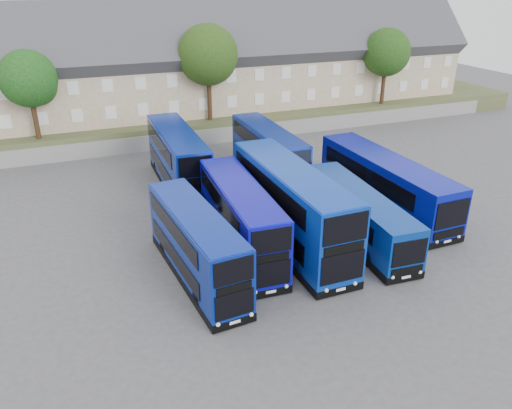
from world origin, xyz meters
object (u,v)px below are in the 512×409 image
object	(u,v)px
dd_front_mid	(241,220)
tree_east	(387,54)
tree_mid	(209,57)
tree_far	(394,41)
coach_east_a	(358,216)
tree_west	(30,81)
dd_front_left	(197,247)

from	to	relation	value
dd_front_mid	tree_east	size ratio (longest dim) A/B	1.30
tree_mid	tree_far	distance (m)	26.80
dd_front_mid	coach_east_a	size ratio (longest dim) A/B	0.94
tree_west	tree_far	world-z (taller)	tree_far
tree_mid	tree_far	xyz separation A→B (m)	(26.00, 6.50, -0.34)
dd_front_mid	tree_far	world-z (taller)	tree_far
coach_east_a	tree_mid	xyz separation A→B (m)	(-2.25, 23.69, 6.57)
coach_east_a	tree_far	xyz separation A→B (m)	(23.75, 30.19, 6.23)
dd_front_mid	tree_far	distance (m)	43.00
dd_front_left	coach_east_a	size ratio (longest dim) A/B	0.89
dd_front_mid	coach_east_a	world-z (taller)	dd_front_mid
coach_east_a	tree_mid	bearing A→B (deg)	99.32
tree_west	dd_front_left	bearing A→B (deg)	-72.38
tree_west	tree_far	distance (m)	42.58
dd_front_mid	tree_west	xyz separation A→B (m)	(-10.86, 22.10, 5.00)
dd_front_mid	coach_east_a	xyz separation A→B (m)	(7.40, -1.09, -0.55)
dd_front_left	tree_mid	size ratio (longest dim) A/B	1.10
tree_mid	tree_east	bearing A→B (deg)	-1.43
tree_mid	tree_east	distance (m)	20.02
dd_front_left	tree_far	size ratio (longest dim) A/B	1.16
tree_west	tree_mid	bearing A→B (deg)	1.79
coach_east_a	tree_mid	world-z (taller)	tree_mid
dd_front_left	tree_west	xyz separation A→B (m)	(-7.63, 24.03, 5.12)
tree_east	dd_front_mid	bearing A→B (deg)	-138.69
dd_front_mid	tree_far	bearing A→B (deg)	46.19
dd_front_left	tree_west	distance (m)	25.72
dd_front_left	tree_west	bearing A→B (deg)	102.92
tree_far	coach_east_a	bearing A→B (deg)	-128.19
dd_front_left	tree_mid	world-z (taller)	tree_mid
tree_east	tree_mid	bearing A→B (deg)	178.57
dd_front_mid	tree_mid	xyz separation A→B (m)	(5.14, 22.60, 6.02)
dd_front_left	tree_far	bearing A→B (deg)	37.38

